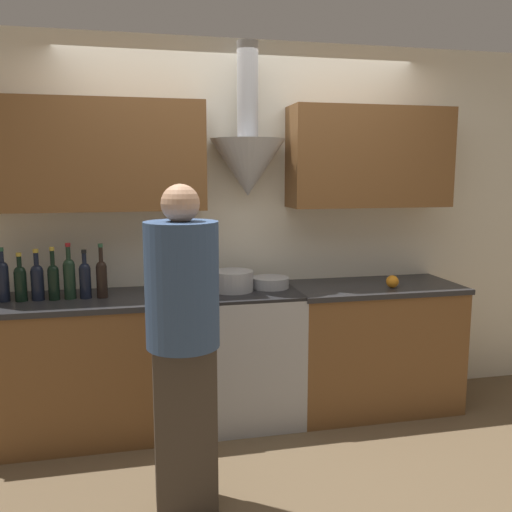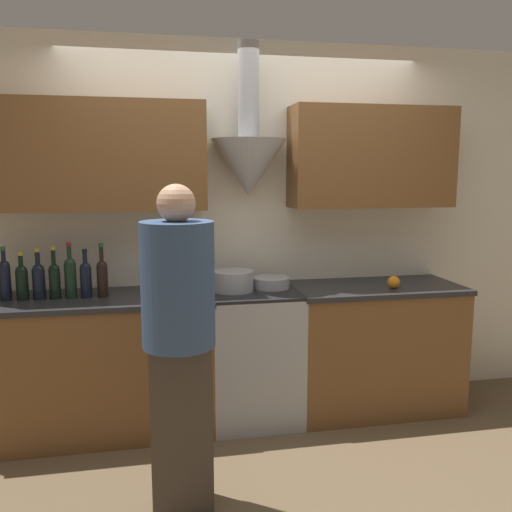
{
  "view_description": "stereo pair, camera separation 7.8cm",
  "coord_description": "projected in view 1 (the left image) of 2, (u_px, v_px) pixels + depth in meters",
  "views": [
    {
      "loc": [
        -0.75,
        -3.19,
        1.69
      ],
      "look_at": [
        0.0,
        0.21,
        1.16
      ],
      "focal_mm": 38.0,
      "sensor_mm": 36.0,
      "label": 1
    },
    {
      "loc": [
        -0.68,
        -3.21,
        1.69
      ],
      "look_at": [
        0.0,
        0.21,
        1.16
      ],
      "focal_mm": 38.0,
      "sensor_mm": 36.0,
      "label": 2
    }
  ],
  "objects": [
    {
      "name": "stock_pot",
      "position": [
        233.0,
        281.0,
        3.63
      ],
      "size": [
        0.28,
        0.28,
        0.14
      ],
      "color": "#A8AAAF",
      "rests_on": "stove_range"
    },
    {
      "name": "person_foreground_left",
      "position": [
        183.0,
        337.0,
        2.63
      ],
      "size": [
        0.36,
        0.36,
        1.64
      ],
      "color": "#473D33",
      "rests_on": "ground_plane"
    },
    {
      "name": "ground_plane",
      "position": [
        263.0,
        437.0,
        3.5
      ],
      "size": [
        12.0,
        12.0,
        0.0
      ],
      "primitive_type": "plane",
      "color": "brown"
    },
    {
      "name": "wall_back",
      "position": [
        238.0,
        204.0,
        3.82
      ],
      "size": [
        8.4,
        0.51,
        2.6
      ],
      "color": "silver",
      "rests_on": "ground_plane"
    },
    {
      "name": "mixing_bowl",
      "position": [
        270.0,
        282.0,
        3.74
      ],
      "size": [
        0.26,
        0.26,
        0.07
      ],
      "color": "#A8AAAF",
      "rests_on": "stove_range"
    },
    {
      "name": "counter_right",
      "position": [
        372.0,
        346.0,
        3.92
      ],
      "size": [
        1.19,
        0.62,
        0.91
      ],
      "color": "brown",
      "rests_on": "ground_plane"
    },
    {
      "name": "wine_bottle_7",
      "position": [
        102.0,
        277.0,
        3.43
      ],
      "size": [
        0.07,
        0.07,
        0.35
      ],
      "color": "black",
      "rests_on": "counter_left"
    },
    {
      "name": "stove_range",
      "position": [
        253.0,
        354.0,
        3.73
      ],
      "size": [
        0.6,
        0.6,
        0.91
      ],
      "color": "#A8AAAF",
      "rests_on": "ground_plane"
    },
    {
      "name": "wine_bottle_3",
      "position": [
        37.0,
        280.0,
        3.36
      ],
      "size": [
        0.08,
        0.08,
        0.32
      ],
      "color": "black",
      "rests_on": "counter_left"
    },
    {
      "name": "wine_bottle_1",
      "position": [
        3.0,
        279.0,
        3.32
      ],
      "size": [
        0.07,
        0.07,
        0.34
      ],
      "color": "black",
      "rests_on": "counter_left"
    },
    {
      "name": "wine_bottle_4",
      "position": [
        53.0,
        280.0,
        3.37
      ],
      "size": [
        0.07,
        0.07,
        0.33
      ],
      "color": "black",
      "rests_on": "counter_left"
    },
    {
      "name": "wine_bottle_2",
      "position": [
        20.0,
        281.0,
        3.34
      ],
      "size": [
        0.07,
        0.07,
        0.3
      ],
      "color": "black",
      "rests_on": "counter_left"
    },
    {
      "name": "orange_fruit",
      "position": [
        392.0,
        282.0,
        3.73
      ],
      "size": [
        0.09,
        0.09,
        0.09
      ],
      "color": "orange",
      "rests_on": "counter_right"
    },
    {
      "name": "wine_bottle_5",
      "position": [
        69.0,
        276.0,
        3.39
      ],
      "size": [
        0.07,
        0.07,
        0.35
      ],
      "color": "black",
      "rests_on": "counter_left"
    },
    {
      "name": "wine_bottle_6",
      "position": [
        85.0,
        278.0,
        3.41
      ],
      "size": [
        0.07,
        0.07,
        0.31
      ],
      "color": "black",
      "rests_on": "counter_left"
    },
    {
      "name": "counter_left",
      "position": [
        98.0,
        366.0,
        3.51
      ],
      "size": [
        1.48,
        0.62,
        0.91
      ],
      "color": "brown",
      "rests_on": "ground_plane"
    }
  ]
}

